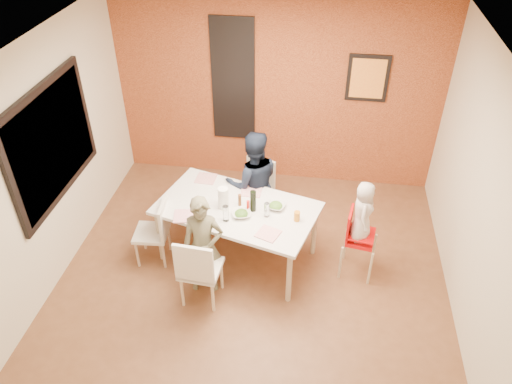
# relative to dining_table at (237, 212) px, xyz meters

# --- Properties ---
(ground) EXTENTS (4.50, 4.50, 0.00)m
(ground) POSITION_rel_dining_table_xyz_m (0.24, -0.37, -0.69)
(ground) COLOR brown
(ground) RESTS_ON ground
(ceiling) EXTENTS (4.50, 4.50, 0.02)m
(ceiling) POSITION_rel_dining_table_xyz_m (0.24, -0.37, 2.01)
(ceiling) COLOR white
(ceiling) RESTS_ON wall_back
(wall_back) EXTENTS (4.50, 0.02, 2.70)m
(wall_back) POSITION_rel_dining_table_xyz_m (0.24, 1.88, 0.66)
(wall_back) COLOR beige
(wall_back) RESTS_ON ground
(wall_front) EXTENTS (4.50, 0.02, 2.70)m
(wall_front) POSITION_rel_dining_table_xyz_m (0.24, -2.62, 0.66)
(wall_front) COLOR beige
(wall_front) RESTS_ON ground
(wall_left) EXTENTS (0.02, 4.50, 2.70)m
(wall_left) POSITION_rel_dining_table_xyz_m (-2.01, -0.37, 0.66)
(wall_left) COLOR beige
(wall_left) RESTS_ON ground
(wall_right) EXTENTS (0.02, 4.50, 2.70)m
(wall_right) POSITION_rel_dining_table_xyz_m (2.49, -0.37, 0.66)
(wall_right) COLOR beige
(wall_right) RESTS_ON ground
(brick_accent_wall) EXTENTS (4.50, 0.02, 2.70)m
(brick_accent_wall) POSITION_rel_dining_table_xyz_m (0.24, 1.86, 0.66)
(brick_accent_wall) COLOR maroon
(brick_accent_wall) RESTS_ON ground
(picture_window_frame) EXTENTS (0.05, 1.70, 1.30)m
(picture_window_frame) POSITION_rel_dining_table_xyz_m (-1.98, -0.17, 0.86)
(picture_window_frame) COLOR black
(picture_window_frame) RESTS_ON wall_left
(picture_window_pane) EXTENTS (0.02, 1.55, 1.15)m
(picture_window_pane) POSITION_rel_dining_table_xyz_m (-1.97, -0.17, 0.86)
(picture_window_pane) COLOR black
(picture_window_pane) RESTS_ON wall_left
(glassblock_strip) EXTENTS (0.55, 0.03, 1.70)m
(glassblock_strip) POSITION_rel_dining_table_xyz_m (-0.36, 1.84, 0.81)
(glassblock_strip) COLOR silver
(glassblock_strip) RESTS_ON wall_back
(glassblock_surround) EXTENTS (0.60, 0.03, 1.76)m
(glassblock_surround) POSITION_rel_dining_table_xyz_m (-0.36, 1.84, 0.81)
(glassblock_surround) COLOR black
(glassblock_surround) RESTS_ON wall_back
(art_print_frame) EXTENTS (0.54, 0.03, 0.64)m
(art_print_frame) POSITION_rel_dining_table_xyz_m (1.44, 1.84, 0.96)
(art_print_frame) COLOR black
(art_print_frame) RESTS_ON wall_back
(art_print_canvas) EXTENTS (0.44, 0.01, 0.54)m
(art_print_canvas) POSITION_rel_dining_table_xyz_m (1.44, 1.82, 0.96)
(art_print_canvas) COLOR #F7A437
(art_print_canvas) RESTS_ON wall_back
(dining_table) EXTENTS (2.02, 1.47, 0.76)m
(dining_table) POSITION_rel_dining_table_xyz_m (0.00, 0.00, 0.00)
(dining_table) COLOR silver
(dining_table) RESTS_ON ground
(chair_near) EXTENTS (0.45, 0.45, 0.92)m
(chair_near) POSITION_rel_dining_table_xyz_m (-0.28, -0.80, -0.18)
(chair_near) COLOR white
(chair_near) RESTS_ON ground
(chair_far) EXTENTS (0.51, 0.51, 0.87)m
(chair_far) POSITION_rel_dining_table_xyz_m (0.13, 0.80, -0.20)
(chair_far) COLOR silver
(chair_far) RESTS_ON ground
(chair_left) EXTENTS (0.42, 0.42, 0.84)m
(chair_left) POSITION_rel_dining_table_xyz_m (-0.93, -0.18, -0.22)
(chair_left) COLOR silver
(chair_left) RESTS_ON ground
(high_chair) EXTENTS (0.42, 0.42, 0.87)m
(high_chair) POSITION_rel_dining_table_xyz_m (1.40, -0.05, -0.17)
(high_chair) COLOR red
(high_chair) RESTS_ON ground
(child_near) EXTENTS (0.49, 0.36, 1.24)m
(child_near) POSITION_rel_dining_table_xyz_m (-0.27, -0.56, -0.07)
(child_near) COLOR brown
(child_near) RESTS_ON ground
(child_far) EXTENTS (0.81, 0.71, 1.42)m
(child_far) POSITION_rel_dining_table_xyz_m (0.10, 0.57, 0.02)
(child_far) COLOR black
(child_far) RESTS_ON ground
(toddler) EXTENTS (0.24, 0.37, 0.75)m
(toddler) POSITION_rel_dining_table_xyz_m (1.42, -0.05, 0.20)
(toddler) COLOR beige
(toddler) RESTS_ON high_chair
(plate_near_left) EXTENTS (0.28, 0.28, 0.01)m
(plate_near_left) POSITION_rel_dining_table_xyz_m (-0.55, -0.26, 0.07)
(plate_near_left) COLOR white
(plate_near_left) RESTS_ON dining_table
(plate_far_mid) EXTENTS (0.25, 0.25, 0.01)m
(plate_far_mid) POSITION_rel_dining_table_xyz_m (0.12, 0.33, 0.07)
(plate_far_mid) COLOR white
(plate_far_mid) RESTS_ON dining_table
(plate_near_right) EXTENTS (0.29, 0.29, 0.01)m
(plate_near_right) POSITION_rel_dining_table_xyz_m (0.42, -0.42, 0.07)
(plate_near_right) COLOR white
(plate_near_right) RESTS_ON dining_table
(plate_far_left) EXTENTS (0.25, 0.25, 0.01)m
(plate_far_left) POSITION_rel_dining_table_xyz_m (-0.48, 0.51, 0.07)
(plate_far_left) COLOR white
(plate_far_left) RESTS_ON dining_table
(salad_bowl_a) EXTENTS (0.26, 0.26, 0.05)m
(salad_bowl_a) POSITION_rel_dining_table_xyz_m (0.08, -0.15, 0.09)
(salad_bowl_a) COLOR white
(salad_bowl_a) RESTS_ON dining_table
(salad_bowl_b) EXTENTS (0.26, 0.26, 0.05)m
(salad_bowl_b) POSITION_rel_dining_table_xyz_m (0.45, 0.05, 0.09)
(salad_bowl_b) COLOR silver
(salad_bowl_b) RESTS_ON dining_table
(wine_bottle) EXTENTS (0.07, 0.07, 0.26)m
(wine_bottle) POSITION_rel_dining_table_xyz_m (0.20, -0.03, 0.20)
(wine_bottle) COLOR black
(wine_bottle) RESTS_ON dining_table
(wine_glass_a) EXTENTS (0.07, 0.07, 0.20)m
(wine_glass_a) POSITION_rel_dining_table_xyz_m (-0.07, -0.25, 0.16)
(wine_glass_a) COLOR white
(wine_glass_a) RESTS_ON dining_table
(wine_glass_b) EXTENTS (0.06, 0.06, 0.18)m
(wine_glass_b) POSITION_rel_dining_table_xyz_m (0.36, -0.11, 0.16)
(wine_glass_b) COLOR white
(wine_glass_b) RESTS_ON dining_table
(paper_towel_roll) EXTENTS (0.12, 0.12, 0.27)m
(paper_towel_roll) POSITION_rel_dining_table_xyz_m (-0.15, -0.03, 0.20)
(paper_towel_roll) COLOR white
(paper_towel_roll) RESTS_ON dining_table
(condiment_red) EXTENTS (0.04, 0.04, 0.14)m
(condiment_red) POSITION_rel_dining_table_xyz_m (0.14, -0.05, 0.14)
(condiment_red) COLOR red
(condiment_red) RESTS_ON dining_table
(condiment_green) EXTENTS (0.04, 0.04, 0.15)m
(condiment_green) POSITION_rel_dining_table_xyz_m (0.19, -0.02, 0.14)
(condiment_green) COLOR #2F6822
(condiment_green) RESTS_ON dining_table
(condiment_brown) EXTENTS (0.04, 0.04, 0.15)m
(condiment_brown) POSITION_rel_dining_table_xyz_m (0.03, 0.04, 0.14)
(condiment_brown) COLOR brown
(condiment_brown) RESTS_ON dining_table
(sippy_cup) EXTENTS (0.07, 0.07, 0.12)m
(sippy_cup) POSITION_rel_dining_table_xyz_m (0.71, -0.14, 0.13)
(sippy_cup) COLOR orange
(sippy_cup) RESTS_ON dining_table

